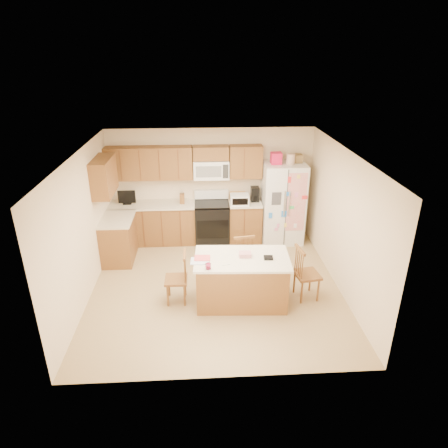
{
  "coord_description": "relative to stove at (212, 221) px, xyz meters",
  "views": [
    {
      "loc": [
        -0.23,
        -6.31,
        4.06
      ],
      "look_at": [
        0.17,
        0.35,
        1.1
      ],
      "focal_mm": 32.0,
      "sensor_mm": 36.0,
      "label": 1
    }
  ],
  "objects": [
    {
      "name": "refrigerator",
      "position": [
        1.57,
        -0.06,
        0.45
      ],
      "size": [
        0.9,
        0.79,
        2.04
      ],
      "color": "white",
      "rests_on": "ground"
    },
    {
      "name": "island",
      "position": [
        0.42,
        -2.44,
        -0.04
      ],
      "size": [
        1.67,
        1.0,
        0.95
      ],
      "color": "brown",
      "rests_on": "ground"
    },
    {
      "name": "ground",
      "position": [
        0.0,
        -1.94,
        -0.47
      ],
      "size": [
        4.5,
        4.5,
        0.0
      ],
      "primitive_type": "plane",
      "color": "#9D8158",
      "rests_on": "ground"
    },
    {
      "name": "room_shell",
      "position": [
        0.0,
        -1.94,
        0.97
      ],
      "size": [
        4.6,
        4.6,
        2.52
      ],
      "color": "beige",
      "rests_on": "ground"
    },
    {
      "name": "windsor_chair_right",
      "position": [
        1.55,
        -2.38,
        -0.01
      ],
      "size": [
        0.46,
        0.48,
        0.98
      ],
      "color": "brown",
      "rests_on": "ground"
    },
    {
      "name": "stove",
      "position": [
        0.0,
        0.0,
        0.0
      ],
      "size": [
        0.76,
        0.65,
        1.13
      ],
      "color": "black",
      "rests_on": "ground"
    },
    {
      "name": "windsor_chair_left",
      "position": [
        -0.67,
        -2.36,
        -0.04
      ],
      "size": [
        0.38,
        0.4,
        0.92
      ],
      "color": "brown",
      "rests_on": "ground"
    },
    {
      "name": "windsor_chair_back",
      "position": [
        0.51,
        -1.68,
        -0.02
      ],
      "size": [
        0.46,
        0.44,
        0.95
      ],
      "color": "brown",
      "rests_on": "ground"
    },
    {
      "name": "cabinetry",
      "position": [
        -0.98,
        -0.15,
        0.44
      ],
      "size": [
        3.36,
        1.56,
        2.15
      ],
      "color": "brown",
      "rests_on": "ground"
    }
  ]
}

